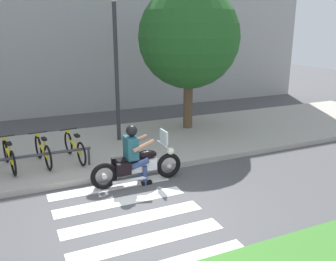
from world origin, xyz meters
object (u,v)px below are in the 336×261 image
object	(u,v)px
motorcycle	(138,165)
bicycle_2	(9,156)
bike_rack	(9,160)
street_lamp	(116,56)
bicycle_4	(75,147)
bicycle_3	(43,151)
rider	(134,150)
tree_near_rack	(189,38)

from	to	relation	value
motorcycle	bicycle_2	xyz separation A→B (m)	(-2.72, 1.82, 0.04)
bike_rack	street_lamp	size ratio (longest dim) A/B	0.84
motorcycle	bicycle_4	xyz separation A→B (m)	(-1.12, 1.82, 0.04)
motorcycle	bicycle_3	bearing A→B (deg)	136.61
rider	bicycle_4	xyz separation A→B (m)	(-1.04, 1.81, -0.33)
bicycle_2	bicycle_4	size ratio (longest dim) A/B	0.99
tree_near_rack	motorcycle	bearing A→B (deg)	-132.01
bicycle_3	bike_rack	world-z (taller)	bicycle_3
rider	bicycle_3	xyz separation A→B (m)	(-1.84, 1.81, -0.32)
tree_near_rack	bike_rack	bearing A→B (deg)	-159.51
motorcycle	bicycle_3	size ratio (longest dim) A/B	1.38
bicycle_3	tree_near_rack	bearing A→B (deg)	17.89
bicycle_2	bike_rack	bearing A→B (deg)	-89.94
motorcycle	tree_near_rack	size ratio (longest dim) A/B	0.45
rider	bicycle_2	distance (m)	3.22
bike_rack	tree_near_rack	world-z (taller)	tree_near_rack
rider	tree_near_rack	bearing A→B (deg)	47.25
motorcycle	tree_near_rack	xyz separation A→B (m)	(3.10, 3.44, 2.76)
bicycle_4	bicycle_2	bearing A→B (deg)	-180.00
rider	street_lamp	size ratio (longest dim) A/B	0.32
motorcycle	bicycle_2	distance (m)	3.27
motorcycle	bicycle_2	size ratio (longest dim) A/B	1.33
bicycle_2	bicycle_4	xyz separation A→B (m)	(1.60, 0.00, -0.00)
rider	bike_rack	bearing A→B (deg)	154.52
bicycle_2	street_lamp	bearing A→B (deg)	20.94
bicycle_4	bike_rack	distance (m)	1.69
bicycle_4	street_lamp	size ratio (longest dim) A/B	0.38
bike_rack	street_lamp	xyz separation A→B (m)	(3.19, 1.77, 2.15)
bicycle_4	street_lamp	bearing A→B (deg)	37.51
rider	tree_near_rack	distance (m)	5.25
motorcycle	bicycle_4	world-z (taller)	motorcycle
bicycle_3	bicycle_2	bearing A→B (deg)	179.97
bicycle_3	rider	bearing A→B (deg)	-44.52
rider	bike_rack	world-z (taller)	rider
rider	bike_rack	size ratio (longest dim) A/B	0.38
rider	bicycle_2	world-z (taller)	rider
motorcycle	street_lamp	world-z (taller)	street_lamp
bicycle_3	street_lamp	distance (m)	3.48
motorcycle	bicycle_2	world-z (taller)	motorcycle
bicycle_4	tree_near_rack	bearing A→B (deg)	21.00
motorcycle	bike_rack	size ratio (longest dim) A/B	0.59
bicycle_3	street_lamp	bearing A→B (deg)	27.06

